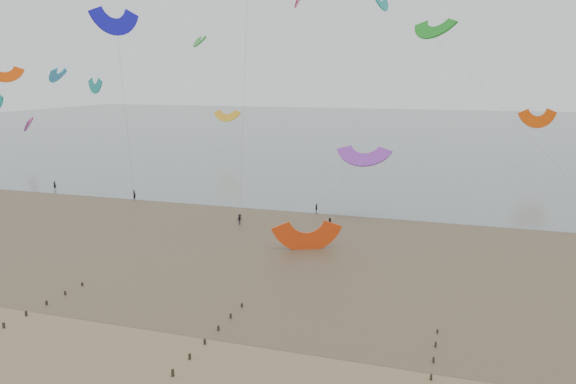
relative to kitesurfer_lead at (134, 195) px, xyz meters
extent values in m
plane|color=brown|center=(32.12, -49.81, -0.90)|extent=(500.00, 500.00, 0.00)
plane|color=#475654|center=(32.12, 150.19, -0.87)|extent=(500.00, 500.00, 0.00)
plane|color=#473A28|center=(32.12, -14.81, -0.89)|extent=(500.00, 500.00, 0.00)
ellipsoid|color=slate|center=(14.12, -27.81, -0.90)|extent=(23.60, 14.36, 0.01)
ellipsoid|color=slate|center=(44.12, -11.81, -0.90)|extent=(33.64, 18.32, 0.01)
ellipsoid|color=slate|center=(-7.88, -9.81, -0.90)|extent=(26.95, 14.22, 0.01)
cube|color=black|center=(18.12, -48.34, -0.67)|extent=(0.16, 0.16, 0.57)
cube|color=black|center=(18.12, -45.71, -0.69)|extent=(0.16, 0.16, 0.54)
cube|color=black|center=(18.12, -43.07, -0.70)|extent=(0.16, 0.16, 0.51)
cube|color=black|center=(18.12, -40.44, -0.71)|extent=(0.16, 0.16, 0.48)
cube|color=black|center=(18.12, -37.81, -0.73)|extent=(0.16, 0.16, 0.45)
cube|color=black|center=(36.12, -50.97, -0.66)|extent=(0.16, 0.16, 0.59)
cube|color=black|center=(36.12, -48.34, -0.67)|extent=(0.16, 0.16, 0.57)
cube|color=black|center=(36.12, -45.71, -0.69)|extent=(0.16, 0.16, 0.54)
cube|color=black|center=(36.12, -43.07, -0.70)|extent=(0.16, 0.16, 0.51)
cube|color=black|center=(36.12, -40.44, -0.71)|extent=(0.16, 0.16, 0.48)
cube|color=black|center=(36.12, -37.81, -0.73)|extent=(0.16, 0.16, 0.45)
cube|color=black|center=(54.12, -45.71, -0.69)|extent=(0.16, 0.16, 0.54)
cube|color=black|center=(54.12, -43.07, -0.70)|extent=(0.16, 0.16, 0.51)
cube|color=black|center=(54.12, -40.44, -0.71)|extent=(0.16, 0.16, 0.48)
cube|color=black|center=(54.12, -37.81, -0.73)|extent=(0.16, 0.16, 0.45)
imported|color=black|center=(0.00, 0.00, 0.00)|extent=(0.76, 0.62, 1.81)
imported|color=black|center=(-20.19, 3.72, -0.09)|extent=(0.69, 0.56, 1.63)
imported|color=black|center=(33.18, 0.45, -0.15)|extent=(0.50, 0.93, 1.51)
imported|color=black|center=(37.72, -8.89, 0.01)|extent=(1.06, 0.93, 1.82)
imported|color=black|center=(24.20, -9.75, -0.12)|extent=(1.07, 1.17, 1.57)
camera|label=1|loc=(55.58, -83.97, 20.58)|focal=35.00mm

